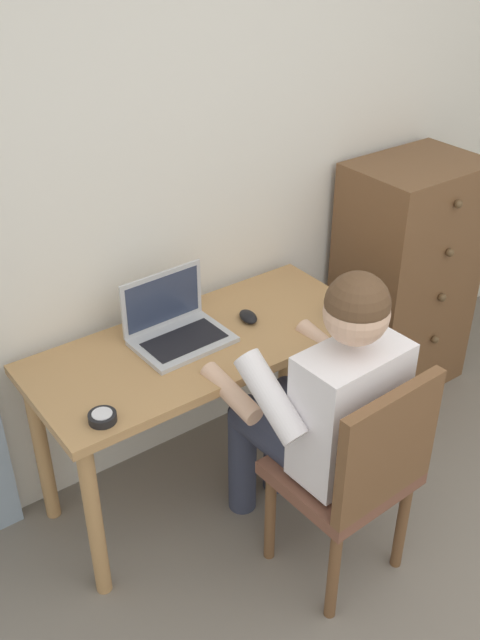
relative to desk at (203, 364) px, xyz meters
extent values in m
cube|color=silver|center=(0.21, 0.35, 0.64)|extent=(4.80, 0.05, 2.50)
cube|color=tan|center=(0.00, 0.00, 0.09)|extent=(1.29, 0.55, 0.03)
cylinder|color=tan|center=(-0.59, -0.22, -0.27)|extent=(0.06, 0.06, 0.68)
cylinder|color=tan|center=(0.59, -0.22, -0.27)|extent=(0.06, 0.06, 0.68)
cylinder|color=tan|center=(-0.59, 0.22, -0.27)|extent=(0.06, 0.06, 0.68)
cylinder|color=tan|center=(0.59, 0.22, -0.27)|extent=(0.06, 0.06, 0.68)
cube|color=brown|center=(1.18, 0.08, -0.05)|extent=(0.58, 0.42, 1.12)
sphere|color=brown|center=(1.18, -0.15, -0.49)|extent=(0.04, 0.04, 0.04)
sphere|color=brown|center=(1.18, -0.15, -0.27)|extent=(0.04, 0.04, 0.04)
sphere|color=brown|center=(1.18, -0.15, -0.05)|extent=(0.04, 0.04, 0.04)
sphere|color=brown|center=(1.18, -0.15, 0.18)|extent=(0.04, 0.04, 0.04)
sphere|color=brown|center=(1.18, -0.15, 0.40)|extent=(0.04, 0.04, 0.04)
cube|color=brown|center=(0.15, -0.60, -0.17)|extent=(0.44, 0.42, 0.05)
cube|color=brown|center=(0.16, -0.78, 0.07)|extent=(0.42, 0.06, 0.42)
cylinder|color=brown|center=(0.32, -0.44, -0.40)|extent=(0.04, 0.04, 0.41)
cylinder|color=brown|center=(-0.02, -0.45, -0.40)|extent=(0.04, 0.04, 0.41)
cylinder|color=brown|center=(0.33, -0.75, -0.40)|extent=(0.04, 0.04, 0.41)
cylinder|color=brown|center=(-0.01, -0.77, -0.40)|extent=(0.04, 0.04, 0.41)
cylinder|color=#33384C|center=(0.23, -0.38, -0.12)|extent=(0.16, 0.41, 0.14)
cylinder|color=#33384C|center=(0.05, -0.39, -0.12)|extent=(0.16, 0.41, 0.14)
cylinder|color=#33384C|center=(0.23, -0.18, -0.36)|extent=(0.11, 0.11, 0.48)
cylinder|color=#33384C|center=(0.05, -0.19, -0.36)|extent=(0.11, 0.11, 0.48)
cube|color=white|center=(0.15, -0.61, 0.11)|extent=(0.37, 0.22, 0.46)
cylinder|color=white|center=(0.37, -0.47, 0.19)|extent=(0.10, 0.30, 0.25)
cylinder|color=white|center=(-0.07, -0.49, 0.19)|extent=(0.10, 0.30, 0.25)
cylinder|color=#DBAD8E|center=(0.36, -0.27, 0.09)|extent=(0.08, 0.27, 0.11)
cylinder|color=#DBAD8E|center=(-0.08, -0.29, 0.09)|extent=(0.08, 0.27, 0.11)
sphere|color=#DBAD8E|center=(0.15, -0.60, 0.47)|extent=(0.20, 0.20, 0.20)
sphere|color=#513823|center=(0.15, -0.60, 0.50)|extent=(0.20, 0.20, 0.20)
cube|color=#B7BABF|center=(-0.07, 0.03, 0.12)|extent=(0.35, 0.25, 0.02)
cube|color=black|center=(-0.07, 0.02, 0.13)|extent=(0.29, 0.16, 0.00)
cube|color=#B7BABF|center=(-0.07, 0.15, 0.24)|extent=(0.34, 0.02, 0.22)
cube|color=#2D3851|center=(-0.07, 0.14, 0.24)|extent=(0.31, 0.01, 0.18)
ellipsoid|color=black|center=(0.22, 0.01, 0.12)|extent=(0.08, 0.11, 0.03)
cylinder|color=black|center=(-0.50, -0.20, 0.12)|extent=(0.09, 0.09, 0.03)
cylinder|color=silver|center=(-0.50, -0.20, 0.14)|extent=(0.06, 0.06, 0.00)
cylinder|color=#33518C|center=(0.52, -0.19, 0.16)|extent=(0.08, 0.08, 0.09)
torus|color=#33518C|center=(0.57, -0.19, 0.16)|extent=(0.06, 0.01, 0.06)
camera|label=1|loc=(-1.18, -1.86, 1.57)|focal=40.53mm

